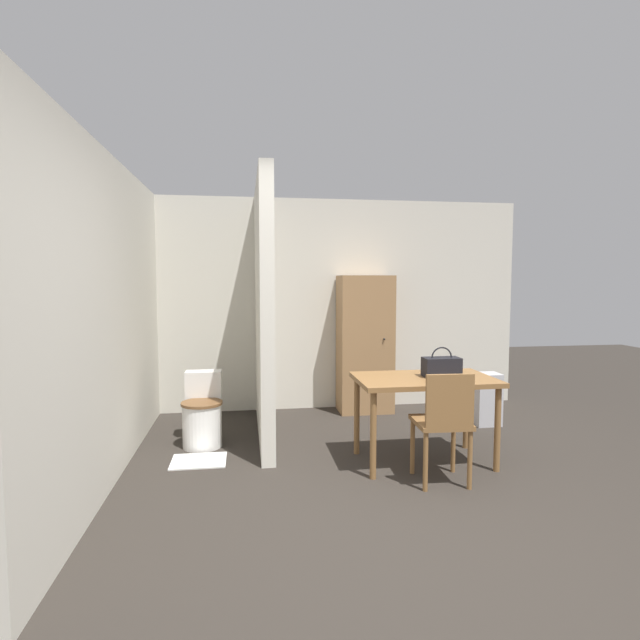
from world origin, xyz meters
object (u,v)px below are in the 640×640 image
(dining_table, at_px, (424,387))
(wooden_cabinet, at_px, (365,344))
(handbag, at_px, (441,367))
(wooden_chair, at_px, (444,421))
(space_heater, at_px, (486,399))
(toilet, at_px, (203,415))

(dining_table, bearing_deg, wooden_cabinet, 93.34)
(handbag, bearing_deg, wooden_chair, -109.79)
(wooden_cabinet, bearing_deg, dining_table, -86.66)
(dining_table, xyz_separation_m, wooden_chair, (-0.02, -0.47, -0.16))
(space_heater, bearing_deg, handbag, -133.64)
(toilet, height_order, space_heater, toilet)
(wooden_cabinet, xyz_separation_m, space_heater, (1.15, -0.75, -0.52))
(space_heater, bearing_deg, dining_table, -137.89)
(wooden_chair, relative_size, space_heater, 1.56)
(dining_table, xyz_separation_m, wooden_cabinet, (-0.10, 1.70, 0.15))
(dining_table, distance_m, wooden_cabinet, 1.71)
(handbag, bearing_deg, dining_table, -177.81)
(dining_table, bearing_deg, wooden_chair, -92.41)
(handbag, distance_m, wooden_cabinet, 1.71)
(dining_table, bearing_deg, handbag, 2.19)
(toilet, relative_size, space_heater, 1.20)
(wooden_chair, bearing_deg, space_heater, 55.80)
(handbag, relative_size, wooden_cabinet, 0.19)
(dining_table, distance_m, handbag, 0.23)
(wooden_chair, distance_m, space_heater, 1.79)
(handbag, bearing_deg, space_heater, 46.36)
(wooden_cabinet, bearing_deg, handbag, -81.60)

